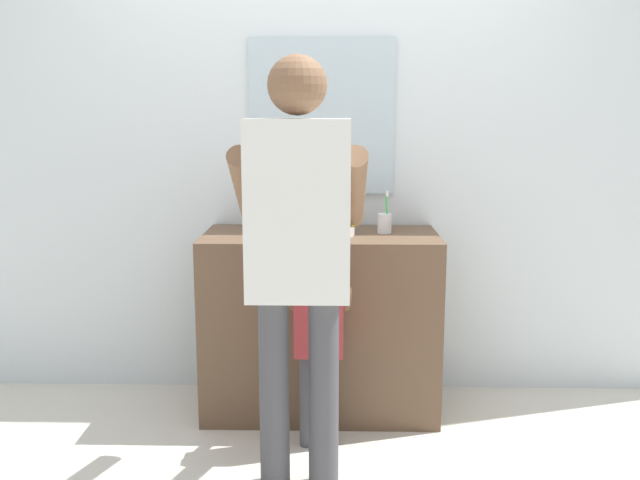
# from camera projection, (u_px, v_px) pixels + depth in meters

# --- Properties ---
(ground_plane) EXTENTS (14.00, 14.00, 0.00)m
(ground_plane) POSITION_uv_depth(u_px,v_px,m) (319.00, 434.00, 3.28)
(ground_plane) COLOR silver
(back_wall) EXTENTS (4.40, 0.10, 2.70)m
(back_wall) POSITION_uv_depth(u_px,v_px,m) (322.00, 138.00, 3.64)
(back_wall) COLOR silver
(back_wall) RESTS_ON ground
(vanity_cabinet) EXTENTS (1.14, 0.54, 0.90)m
(vanity_cabinet) POSITION_uv_depth(u_px,v_px,m) (321.00, 322.00, 3.49)
(vanity_cabinet) COLOR brown
(vanity_cabinet) RESTS_ON ground
(sink_basin) EXTENTS (0.33, 0.33, 0.11)m
(sink_basin) POSITION_uv_depth(u_px,v_px,m) (321.00, 223.00, 3.38)
(sink_basin) COLOR white
(sink_basin) RESTS_ON vanity_cabinet
(faucet) EXTENTS (0.18, 0.14, 0.18)m
(faucet) POSITION_uv_depth(u_px,v_px,m) (321.00, 212.00, 3.58)
(faucet) COLOR #B7BABF
(faucet) RESTS_ON vanity_cabinet
(toothbrush_cup) EXTENTS (0.07, 0.07, 0.21)m
(toothbrush_cup) POSITION_uv_depth(u_px,v_px,m) (385.00, 223.00, 3.43)
(toothbrush_cup) COLOR silver
(toothbrush_cup) RESTS_ON vanity_cabinet
(child_toddler) EXTENTS (0.29, 0.29, 0.93)m
(child_toddler) POSITION_uv_depth(u_px,v_px,m) (319.00, 326.00, 3.08)
(child_toddler) COLOR #47474C
(child_toddler) RESTS_ON ground
(adult_parent) EXTENTS (0.52, 0.55, 1.70)m
(adult_parent) POSITION_uv_depth(u_px,v_px,m) (298.00, 237.00, 2.67)
(adult_parent) COLOR #47474C
(adult_parent) RESTS_ON ground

